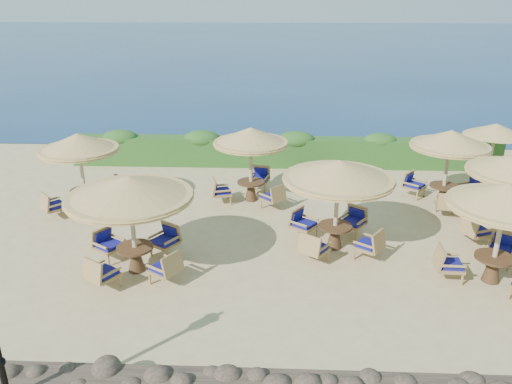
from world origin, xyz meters
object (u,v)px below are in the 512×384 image
object	(u,v)px
cafe_set_3	(80,154)
cafe_set_1	(338,186)
cafe_set_4	(251,150)
cafe_set_2	(503,213)
cafe_set_0	(131,204)
cafe_set_5	(449,153)
extra_parasol	(496,130)

from	to	relation	value
cafe_set_3	cafe_set_1	bearing A→B (deg)	-16.77
cafe_set_4	cafe_set_2	bearing A→B (deg)	-38.94
cafe_set_1	cafe_set_4	world-z (taller)	same
cafe_set_0	cafe_set_1	distance (m)	5.58
cafe_set_1	cafe_set_3	bearing A→B (deg)	163.23
cafe_set_4	cafe_set_1	bearing A→B (deg)	-53.46
cafe_set_0	cafe_set_3	distance (m)	4.88
cafe_set_5	cafe_set_0	bearing A→B (deg)	-152.44
extra_parasol	cafe_set_4	xyz separation A→B (m)	(-9.00, -1.95, -0.31)
cafe_set_3	cafe_set_5	world-z (taller)	same
cafe_set_0	cafe_set_5	distance (m)	10.67
cafe_set_4	cafe_set_5	size ratio (longest dim) A/B	0.99
cafe_set_4	cafe_set_0	bearing A→B (deg)	-118.86
cafe_set_1	cafe_set_4	distance (m)	4.35
cafe_set_1	cafe_set_2	xyz separation A→B (m)	(3.80, -1.67, 0.01)
extra_parasol	cafe_set_5	xyz separation A→B (m)	(-2.32, -2.04, -0.30)
cafe_set_5	extra_parasol	bearing A→B (deg)	41.42
cafe_set_3	cafe_set_4	distance (m)	5.67
cafe_set_0	cafe_set_5	world-z (taller)	same
cafe_set_2	cafe_set_5	size ratio (longest dim) A/B	1.01
extra_parasol	cafe_set_1	xyz separation A→B (m)	(-6.41, -5.45, -0.27)
cafe_set_2	cafe_set_3	xyz separation A→B (m)	(-11.97, 4.13, 0.06)
cafe_set_0	cafe_set_2	size ratio (longest dim) A/B	1.15
cafe_set_0	cafe_set_4	world-z (taller)	same
cafe_set_1	cafe_set_3	size ratio (longest dim) A/B	1.17
cafe_set_4	cafe_set_5	world-z (taller)	same
extra_parasol	cafe_set_4	world-z (taller)	cafe_set_4
cafe_set_0	extra_parasol	bearing A→B (deg)	30.66
extra_parasol	cafe_set_1	size ratio (longest dim) A/B	0.77
cafe_set_4	cafe_set_5	bearing A→B (deg)	-0.81
extra_parasol	cafe_set_5	bearing A→B (deg)	-138.58
extra_parasol	cafe_set_4	size ratio (longest dim) A/B	0.88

